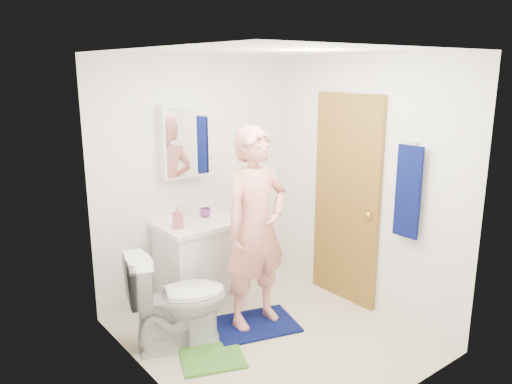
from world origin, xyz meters
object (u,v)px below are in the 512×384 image
toilet (178,298)px  soap_dispenser (178,217)px  medicine_cabinet (184,141)px  towel (408,192)px  man (256,228)px  toothbrush_cup (205,213)px  vanity_cabinet (200,265)px

toilet → soap_dispenser: 0.78m
medicine_cabinet → toilet: bearing=-125.7°
towel → toilet: size_ratio=0.96×
soap_dispenser → man: 0.75m
toilet → man: 0.89m
soap_dispenser → toothbrush_cup: bearing=19.8°
toilet → man: bearing=-83.0°
man → toothbrush_cup: bearing=94.2°
toilet → soap_dispenser: soap_dispenser is taller
toilet → toothbrush_cup: 1.03m
medicine_cabinet → man: 1.13m
medicine_cabinet → towel: (1.18, -1.71, -0.35)m
towel → man: size_ratio=0.45×
vanity_cabinet → toothbrush_cup: bearing=33.4°
vanity_cabinet → man: (0.18, -0.66, 0.52)m
man → soap_dispenser: bearing=125.6°
vanity_cabinet → medicine_cabinet: bearing=90.0°
medicine_cabinet → soap_dispenser: size_ratio=3.43×
medicine_cabinet → soap_dispenser: (-0.26, -0.28, -0.65)m
towel → soap_dispenser: (-1.44, 1.43, -0.30)m
toothbrush_cup → toilet: bearing=-137.3°
toothbrush_cup → man: size_ratio=0.06×
medicine_cabinet → man: medicine_cabinet is taller
medicine_cabinet → man: size_ratio=0.39×
medicine_cabinet → toothbrush_cup: medicine_cabinet is taller
soap_dispenser → man: (0.44, -0.61, -0.04)m
soap_dispenser → towel: bearing=-44.9°
toilet → man: size_ratio=0.46×
towel → toothbrush_cup: 1.92m
towel → toothbrush_cup: (-1.06, 1.57, -0.36)m
vanity_cabinet → toothbrush_cup: 0.52m
vanity_cabinet → towel: (1.18, -1.48, 0.85)m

